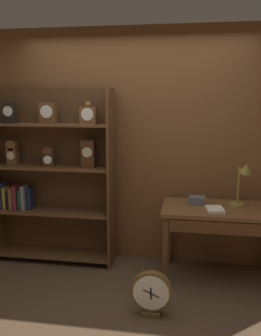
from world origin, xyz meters
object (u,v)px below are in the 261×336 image
(workbench, at_px, (219,217))
(desk_lamp, at_px, (244,178))
(toolbox_small, at_px, (197,200))
(open_repair_manual, at_px, (215,209))
(round_clock_large, at_px, (151,293))
(bookshelf, at_px, (50,176))

(workbench, distance_m, desk_lamp, 0.46)
(toolbox_small, bearing_deg, open_repair_manual, -48.00)
(desk_lamp, bearing_deg, toolbox_small, 178.67)
(workbench, height_order, toolbox_small, toolbox_small)
(toolbox_small, xyz_separation_m, round_clock_large, (-0.38, -0.86, -0.60))
(open_repair_manual, height_order, round_clock_large, open_repair_manual)
(desk_lamp, distance_m, toolbox_small, 0.52)
(bookshelf, distance_m, desk_lamp, 2.08)
(workbench, bearing_deg, bookshelf, 174.24)
(bookshelf, relative_size, toolbox_small, 11.67)
(desk_lamp, bearing_deg, round_clock_large, -134.32)
(workbench, bearing_deg, open_repair_manual, -120.78)
(workbench, height_order, open_repair_manual, open_repair_manual)
(toolbox_small, distance_m, open_repair_manual, 0.26)
(bookshelf, bearing_deg, round_clock_large, -36.97)
(bookshelf, relative_size, round_clock_large, 4.87)
(desk_lamp, xyz_separation_m, open_repair_manual, (-0.28, -0.18, -0.28))
(workbench, height_order, desk_lamp, desk_lamp)
(toolbox_small, bearing_deg, desk_lamp, -1.33)
(desk_lamp, bearing_deg, bookshelf, 177.43)
(bookshelf, relative_size, workbench, 1.71)
(bookshelf, relative_size, desk_lamp, 4.12)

